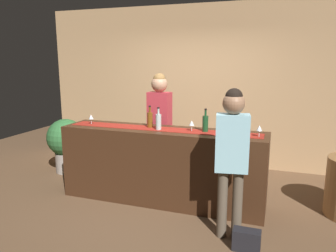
% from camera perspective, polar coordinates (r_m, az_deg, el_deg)
% --- Properties ---
extents(ground_plane, '(10.00, 10.00, 0.00)m').
position_cam_1_polar(ground_plane, '(4.61, -1.05, -12.96)').
color(ground_plane, brown).
extents(back_wall, '(6.00, 0.12, 2.90)m').
position_cam_1_polar(back_wall, '(6.04, 5.18, 7.06)').
color(back_wall, tan).
rests_on(back_wall, ground).
extents(bar_counter, '(2.76, 0.60, 1.01)m').
position_cam_1_polar(bar_counter, '(4.43, -1.07, -6.99)').
color(bar_counter, '#3D2314').
rests_on(bar_counter, ground).
extents(counter_runner_cloth, '(2.63, 0.28, 0.01)m').
position_cam_1_polar(counter_runner_cloth, '(4.30, -1.10, -0.54)').
color(counter_runner_cloth, maroon).
rests_on(counter_runner_cloth, bar_counter).
extents(wine_bottle_green, '(0.07, 0.07, 0.30)m').
position_cam_1_polar(wine_bottle_green, '(4.14, 6.61, 0.48)').
color(wine_bottle_green, '#194723').
rests_on(wine_bottle_green, bar_counter).
extents(wine_bottle_clear, '(0.07, 0.07, 0.30)m').
position_cam_1_polar(wine_bottle_clear, '(4.23, -1.69, 0.80)').
color(wine_bottle_clear, '#B2C6C1').
rests_on(wine_bottle_clear, bar_counter).
extents(wine_bottle_amber, '(0.07, 0.07, 0.30)m').
position_cam_1_polar(wine_bottle_amber, '(4.38, -3.21, 1.16)').
color(wine_bottle_amber, brown).
rests_on(wine_bottle_amber, bar_counter).
extents(wine_glass_near_customer, '(0.07, 0.07, 0.14)m').
position_cam_1_polar(wine_glass_near_customer, '(4.16, 4.21, 0.47)').
color(wine_glass_near_customer, silver).
rests_on(wine_glass_near_customer, bar_counter).
extents(wine_glass_mid_counter, '(0.07, 0.07, 0.14)m').
position_cam_1_polar(wine_glass_mid_counter, '(4.73, -13.44, 1.54)').
color(wine_glass_mid_counter, silver).
rests_on(wine_glass_mid_counter, bar_counter).
extents(wine_glass_far_end, '(0.07, 0.07, 0.14)m').
position_cam_1_polar(wine_glass_far_end, '(3.98, 15.85, -0.43)').
color(wine_glass_far_end, silver).
rests_on(wine_glass_far_end, bar_counter).
extents(bartender, '(0.35, 0.24, 1.73)m').
position_cam_1_polar(bartender, '(4.90, -1.51, 1.66)').
color(bartender, '#26262B').
rests_on(bartender, ground).
extents(customer_sipping, '(0.37, 0.25, 1.64)m').
position_cam_1_polar(customer_sipping, '(3.44, 11.22, -3.98)').
color(customer_sipping, brown).
rests_on(customer_sipping, ground).
extents(potted_plant_tall, '(0.64, 0.64, 0.93)m').
position_cam_1_polar(potted_plant_tall, '(5.84, -17.58, -2.64)').
color(potted_plant_tall, '#9E9389').
rests_on(potted_plant_tall, ground).
extents(handbag, '(0.28, 0.14, 0.22)m').
position_cam_1_polar(handbag, '(3.58, 13.71, -19.00)').
color(handbag, black).
rests_on(handbag, ground).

